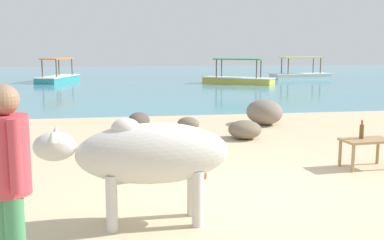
{
  "coord_description": "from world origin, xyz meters",
  "views": [
    {
      "loc": [
        -1.82,
        -5.55,
        1.92
      ],
      "look_at": [
        -0.44,
        3.0,
        0.55
      ],
      "focal_mm": 43.52,
      "sensor_mm": 36.0,
      "label": 1
    }
  ],
  "objects_px": {
    "cow": "(148,154)",
    "deck_chair_near": "(176,150)",
    "boat_yellow": "(238,78)",
    "boat_white": "(301,74)",
    "low_bench_table": "(366,144)",
    "bottle": "(362,131)",
    "boat_teal": "(58,77)",
    "person_standing": "(9,177)"
  },
  "relations": [
    {
      "from": "cow",
      "to": "deck_chair_near",
      "type": "distance_m",
      "value": 1.89
    },
    {
      "from": "cow",
      "to": "boat_white",
      "type": "xyz_separation_m",
      "value": [
        10.5,
        21.5,
        -0.51
      ]
    },
    {
      "from": "cow",
      "to": "boat_white",
      "type": "distance_m",
      "value": 23.93
    },
    {
      "from": "cow",
      "to": "low_bench_table",
      "type": "height_order",
      "value": "cow"
    },
    {
      "from": "person_standing",
      "to": "boat_white",
      "type": "xyz_separation_m",
      "value": [
        11.6,
        22.85,
        -0.7
      ]
    },
    {
      "from": "boat_teal",
      "to": "cow",
      "type": "bearing_deg",
      "value": 25.37
    },
    {
      "from": "boat_white",
      "to": "boat_teal",
      "type": "height_order",
      "value": "same"
    },
    {
      "from": "person_standing",
      "to": "boat_white",
      "type": "distance_m",
      "value": 25.63
    },
    {
      "from": "deck_chair_near",
      "to": "person_standing",
      "type": "height_order",
      "value": "person_standing"
    },
    {
      "from": "deck_chair_near",
      "to": "boat_yellow",
      "type": "relative_size",
      "value": 0.22
    },
    {
      "from": "boat_teal",
      "to": "deck_chair_near",
      "type": "bearing_deg",
      "value": 27.67
    },
    {
      "from": "bottle",
      "to": "boat_yellow",
      "type": "distance_m",
      "value": 17.02
    },
    {
      "from": "person_standing",
      "to": "deck_chair_near",
      "type": "bearing_deg",
      "value": 35.06
    },
    {
      "from": "deck_chair_near",
      "to": "person_standing",
      "type": "relative_size",
      "value": 0.51
    },
    {
      "from": "low_bench_table",
      "to": "person_standing",
      "type": "distance_m",
      "value": 5.6
    },
    {
      "from": "bottle",
      "to": "boat_white",
      "type": "relative_size",
      "value": 0.08
    },
    {
      "from": "bottle",
      "to": "person_standing",
      "type": "distance_m",
      "value": 5.56
    },
    {
      "from": "cow",
      "to": "low_bench_table",
      "type": "xyz_separation_m",
      "value": [
        3.51,
        1.78,
        -0.38
      ]
    },
    {
      "from": "deck_chair_near",
      "to": "person_standing",
      "type": "bearing_deg",
      "value": -125.08
    },
    {
      "from": "bottle",
      "to": "person_standing",
      "type": "bearing_deg",
      "value": -145.05
    },
    {
      "from": "cow",
      "to": "bottle",
      "type": "distance_m",
      "value": 3.91
    },
    {
      "from": "low_bench_table",
      "to": "deck_chair_near",
      "type": "distance_m",
      "value": 2.98
    },
    {
      "from": "cow",
      "to": "boat_teal",
      "type": "relative_size",
      "value": 0.53
    },
    {
      "from": "cow",
      "to": "boat_white",
      "type": "relative_size",
      "value": 0.53
    },
    {
      "from": "cow",
      "to": "person_standing",
      "type": "bearing_deg",
      "value": 50.53
    },
    {
      "from": "bottle",
      "to": "boat_white",
      "type": "distance_m",
      "value": 20.9
    },
    {
      "from": "bottle",
      "to": "boat_white",
      "type": "xyz_separation_m",
      "value": [
        7.05,
        19.67,
        -0.33
      ]
    },
    {
      "from": "boat_yellow",
      "to": "boat_teal",
      "type": "distance_m",
      "value": 9.77
    },
    {
      "from": "cow",
      "to": "boat_teal",
      "type": "xyz_separation_m",
      "value": [
        -3.45,
        21.38,
        -0.51
      ]
    },
    {
      "from": "cow",
      "to": "boat_teal",
      "type": "distance_m",
      "value": 21.66
    },
    {
      "from": "deck_chair_near",
      "to": "person_standing",
      "type": "distance_m",
      "value": 3.57
    },
    {
      "from": "boat_teal",
      "to": "low_bench_table",
      "type": "bearing_deg",
      "value": 35.75
    },
    {
      "from": "person_standing",
      "to": "boat_teal",
      "type": "xyz_separation_m",
      "value": [
        -2.35,
        22.73,
        -0.7
      ]
    },
    {
      "from": "cow",
      "to": "person_standing",
      "type": "distance_m",
      "value": 1.75
    },
    {
      "from": "boat_yellow",
      "to": "person_standing",
      "type": "bearing_deg",
      "value": 104.31
    },
    {
      "from": "bottle",
      "to": "deck_chair_near",
      "type": "distance_m",
      "value": 2.93
    },
    {
      "from": "bottle",
      "to": "boat_teal",
      "type": "height_order",
      "value": "boat_teal"
    },
    {
      "from": "low_bench_table",
      "to": "deck_chair_near",
      "type": "relative_size",
      "value": 0.95
    },
    {
      "from": "bottle",
      "to": "boat_white",
      "type": "bearing_deg",
      "value": 70.28
    },
    {
      "from": "person_standing",
      "to": "boat_yellow",
      "type": "xyz_separation_m",
      "value": [
        7.03,
        20.01,
        -0.7
      ]
    },
    {
      "from": "low_bench_table",
      "to": "boat_yellow",
      "type": "height_order",
      "value": "boat_yellow"
    },
    {
      "from": "bottle",
      "to": "boat_teal",
      "type": "bearing_deg",
      "value": 109.44
    }
  ]
}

